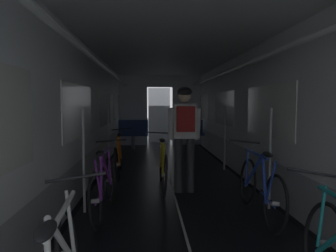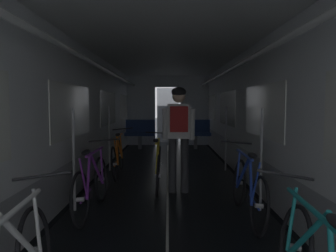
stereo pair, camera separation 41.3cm
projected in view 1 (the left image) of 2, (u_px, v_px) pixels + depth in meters
train_car_shell at (171, 91)px, 5.69m from camera, size 3.14×12.34×2.57m
bench_seat_far_left at (133, 131)px, 10.17m from camera, size 0.98×0.51×0.95m
bench_seat_far_right at (188, 131)px, 10.28m from camera, size 0.98×0.51×0.95m
bicycle_purple at (103, 186)px, 4.14m from camera, size 0.44×1.69×0.95m
bicycle_orange at (118, 158)px, 6.31m from camera, size 0.44×1.69×0.95m
bicycle_blue at (260, 188)px, 4.04m from camera, size 0.44×1.69×0.95m
person_cyclist_aisle at (185, 128)px, 5.11m from camera, size 0.53×0.39×1.73m
bicycle_yellow_in_aisle at (163, 166)px, 5.40m from camera, size 0.44×1.69×0.94m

